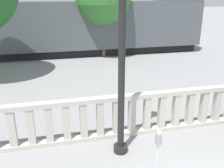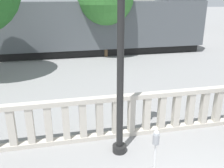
# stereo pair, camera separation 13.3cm
# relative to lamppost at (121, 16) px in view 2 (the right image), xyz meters

# --- Properties ---
(balustrade) EXTENTS (17.58, 0.24, 1.36)m
(balustrade) POSITION_rel_lamppost_xyz_m (1.07, 0.80, -3.00)
(balustrade) COLOR #BCB5A8
(balustrade) RESTS_ON ground
(lamppost) EXTENTS (0.44, 0.44, 6.41)m
(lamppost) POSITION_rel_lamppost_xyz_m (0.00, 0.00, 0.00)
(lamppost) COLOR black
(lamppost) RESTS_ON ground
(parking_meter) EXTENTS (0.14, 0.14, 1.51)m
(parking_meter) POSITION_rel_lamppost_xyz_m (0.38, -1.56, -2.50)
(parking_meter) COLOR silver
(parking_meter) RESTS_ON ground
(train_near) EXTENTS (25.47, 2.71, 4.33)m
(train_near) POSITION_rel_lamppost_xyz_m (-3.24, 12.39, -1.72)
(train_near) COLOR black
(train_near) RESTS_ON ground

